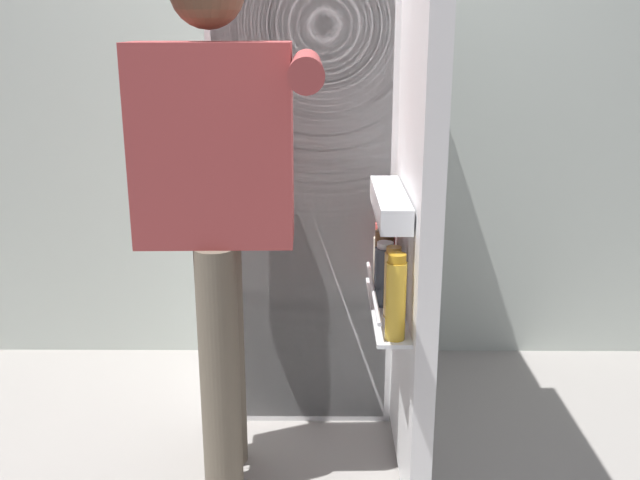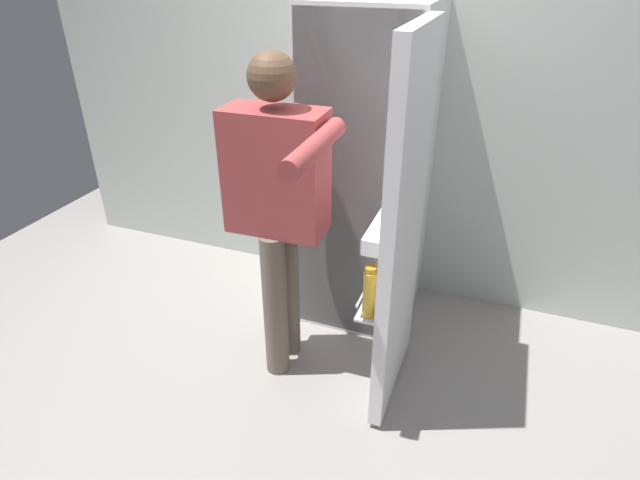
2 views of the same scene
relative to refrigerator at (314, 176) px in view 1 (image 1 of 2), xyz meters
The scene contains 4 objects.
ground_plane 0.99m from the refrigerator, 93.76° to the right, with size 5.56×5.56×0.00m, color gray.
kitchen_wall 0.60m from the refrigerator, 94.45° to the left, with size 4.40×0.10×2.61m, color beige.
refrigerator is the anchor object (origin of this frame).
person 0.62m from the refrigerator, 115.62° to the right, with size 0.54×0.74×1.58m.
Camera 1 is at (0.07, -2.08, 1.39)m, focal length 40.33 mm.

